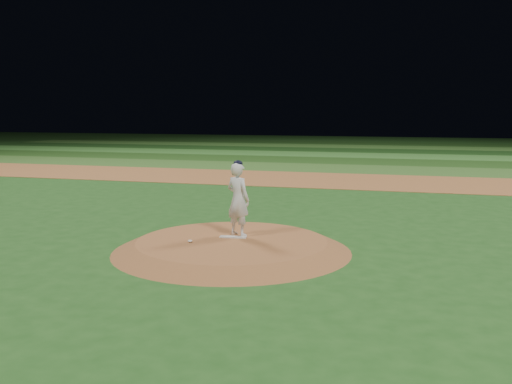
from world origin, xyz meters
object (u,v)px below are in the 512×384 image
at_px(rosin_bag, 190,241).
at_px(pitchers_mound, 232,245).
at_px(pitching_rubber, 233,237).
at_px(pitcher_on_mound, 238,199).

bearing_deg(rosin_bag, pitchers_mound, 29.31).
bearing_deg(pitching_rubber, pitcher_on_mound, 72.38).
height_order(rosin_bag, pitcher_on_mound, pitcher_on_mound).
relative_size(pitching_rubber, pitcher_on_mound, 0.35).
bearing_deg(pitchers_mound, pitcher_on_mound, 90.75).
height_order(pitchers_mound, rosin_bag, rosin_bag).
xyz_separation_m(pitchers_mound, pitcher_on_mound, (-0.01, 0.50, 1.02)).
xyz_separation_m(pitching_rubber, rosin_bag, (-0.79, -0.73, 0.01)).
relative_size(pitchers_mound, pitching_rubber, 8.78).
distance_m(pitchers_mound, rosin_bag, 0.98).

